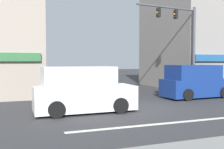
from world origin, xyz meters
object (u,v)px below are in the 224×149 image
at_px(traffic_light_mast, 183,35).
at_px(van_approaching_near, 196,82).
at_px(sedan_crossing_center, 100,80).
at_px(van_crossing_rightbound, 83,91).

relative_size(traffic_light_mast, van_approaching_near, 1.33).
height_order(traffic_light_mast, van_approaching_near, traffic_light_mast).
relative_size(sedan_crossing_center, van_crossing_rightbound, 0.91).
relative_size(traffic_light_mast, sedan_crossing_center, 1.48).
bearing_deg(van_approaching_near, sedan_crossing_center, 117.71).
xyz_separation_m(traffic_light_mast, van_approaching_near, (-0.11, -1.53, -3.17)).
xyz_separation_m(traffic_light_mast, van_crossing_rightbound, (-8.11, -3.72, -3.17)).
height_order(van_crossing_rightbound, van_approaching_near, same).
xyz_separation_m(traffic_light_mast, sedan_crossing_center, (-4.13, 6.13, -3.46)).
xyz_separation_m(van_crossing_rightbound, van_approaching_near, (8.00, 2.18, 0.00)).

